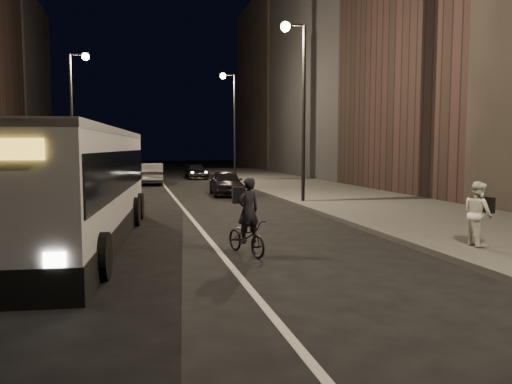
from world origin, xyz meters
TOP-DOWN VIEW (x-y plane):
  - ground at (0.00, 0.00)m, footprint 180.00×180.00m
  - sidewalk_right at (8.50, 14.00)m, footprint 7.00×70.00m
  - building_row_right at (16.00, 27.50)m, footprint 8.00×61.00m
  - streetlight_right_mid at (5.33, 12.00)m, footprint 1.20×0.44m
  - streetlight_right_far at (5.33, 28.00)m, footprint 1.20×0.44m
  - streetlight_left_far at (-5.33, 22.00)m, footprint 1.20×0.44m
  - city_bus at (-3.56, 4.50)m, footprint 3.63×11.87m
  - cyclist_on_bicycle at (0.61, 1.90)m, footprint 1.08×1.78m
  - pedestrian_woman at (6.40, 0.87)m, footprint 0.70×0.86m
  - car_near at (2.92, 17.19)m, footprint 1.88×4.20m
  - car_mid at (-0.80, 26.53)m, footprint 1.79×4.66m
  - car_far at (3.08, 32.03)m, footprint 1.69×4.10m

SIDE VIEW (x-z plane):
  - ground at x=0.00m, z-range 0.00..0.00m
  - sidewalk_right at x=8.50m, z-range 0.00..0.16m
  - car_far at x=3.08m, z-range 0.00..1.19m
  - cyclist_on_bicycle at x=0.61m, z-range -0.32..1.61m
  - car_near at x=2.92m, z-range 0.00..1.40m
  - car_mid at x=-0.80m, z-range 0.00..1.51m
  - pedestrian_woman at x=6.40m, z-range 0.16..1.80m
  - city_bus at x=-3.56m, z-range 0.14..3.29m
  - streetlight_right_mid at x=5.33m, z-range 1.30..9.42m
  - streetlight_right_far at x=5.33m, z-range 1.30..9.42m
  - streetlight_left_far at x=-5.33m, z-range 1.30..9.42m
  - building_row_right at x=16.00m, z-range 0.00..21.00m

